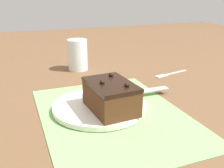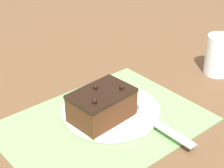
# 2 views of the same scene
# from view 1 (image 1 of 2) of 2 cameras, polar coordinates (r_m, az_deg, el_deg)

# --- Properties ---
(ground_plane) EXTENTS (3.00, 3.00, 0.00)m
(ground_plane) POSITION_cam_1_polar(r_m,az_deg,el_deg) (0.65, 0.21, -6.77)
(ground_plane) COLOR brown
(placemat_woven) EXTENTS (0.46, 0.34, 0.00)m
(placemat_woven) POSITION_cam_1_polar(r_m,az_deg,el_deg) (0.65, 0.21, -6.61)
(placemat_woven) COLOR #7AB266
(placemat_woven) RESTS_ON ground_plane
(cake_plate) EXTENTS (0.24, 0.24, 0.01)m
(cake_plate) POSITION_cam_1_polar(r_m,az_deg,el_deg) (0.67, -2.76, -4.87)
(cake_plate) COLOR white
(cake_plate) RESTS_ON placemat_woven
(chocolate_cake) EXTENTS (0.15, 0.11, 0.08)m
(chocolate_cake) POSITION_cam_1_polar(r_m,az_deg,el_deg) (0.63, -0.32, -2.62)
(chocolate_cake) COLOR #512D19
(chocolate_cake) RESTS_ON cake_plate
(serving_knife) EXTENTS (0.02, 0.26, 0.01)m
(serving_knife) POSITION_cam_1_polar(r_m,az_deg,el_deg) (0.72, 0.19, -2.23)
(serving_knife) COLOR slate
(serving_knife) RESTS_ON cake_plate
(drinking_glass) EXTENTS (0.07, 0.07, 0.12)m
(drinking_glass) POSITION_cam_1_polar(r_m,az_deg,el_deg) (1.00, -7.49, 6.31)
(drinking_glass) COLOR white
(drinking_glass) RESTS_ON ground_plane
(dessert_fork) EXTENTS (0.05, 0.15, 0.01)m
(dessert_fork) POSITION_cam_1_polar(r_m,az_deg,el_deg) (0.97, 12.35, 2.18)
(dessert_fork) COLOR #B7BABF
(dessert_fork) RESTS_ON ground_plane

